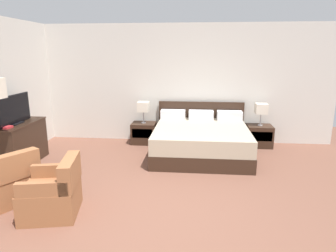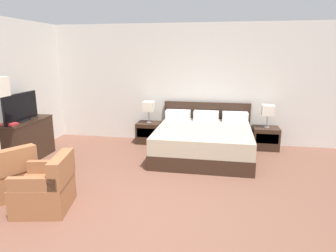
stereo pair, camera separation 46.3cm
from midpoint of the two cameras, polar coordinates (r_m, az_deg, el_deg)
ground_plane at (r=4.05m, az=-1.86°, el=-17.12°), size 10.71×10.71×0.00m
wall_back at (r=7.07m, az=4.28°, el=7.97°), size 7.30×0.06×2.73m
bed at (r=6.23m, az=8.90°, el=-2.78°), size 1.98×1.99×0.97m
nightstand_left at (r=7.07m, az=-1.77°, el=-1.26°), size 0.55×0.46×0.48m
nightstand_right at (r=7.02m, az=19.93°, el=-2.20°), size 0.55×0.46×0.48m
table_lamp_left at (r=6.93m, az=-1.80°, el=3.69°), size 0.25×0.25×0.50m
table_lamp_right at (r=6.89m, az=20.35°, el=2.76°), size 0.25×0.25×0.50m
dresser at (r=6.43m, az=-23.47°, el=-2.38°), size 0.49×1.19×0.81m
tv at (r=6.23m, az=-24.38°, el=3.19°), size 0.18×0.95×0.53m
book_red_cover at (r=6.03m, az=-25.99°, el=0.36°), size 0.27×0.20×0.04m
armchair_by_window at (r=5.00m, az=-25.90°, el=-8.68°), size 0.94×0.94×0.76m
armchair_companion at (r=4.37m, az=-19.30°, el=-11.30°), size 0.81×0.80×0.76m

